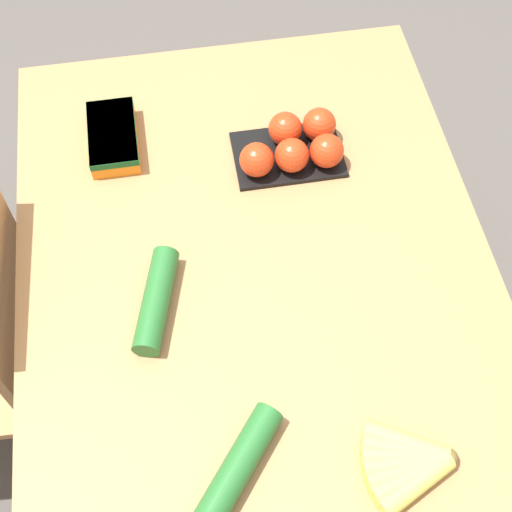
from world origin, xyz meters
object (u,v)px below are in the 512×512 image
banana_bunch (409,463)px  cucumber_near (239,465)px  carrot_bag (113,136)px  tomato_pack (295,145)px  cucumber_far (156,300)px

banana_bunch → cucumber_near: bearing=81.4°
carrot_bag → tomato_pack: bearing=-104.8°
carrot_bag → cucumber_near: bearing=-167.7°
cucumber_far → banana_bunch: bearing=-134.1°
banana_bunch → cucumber_near: cucumber_near is taller
banana_bunch → carrot_bag: (0.81, 0.45, 0.01)m
tomato_pack → cucumber_far: bearing=134.3°
tomato_pack → carrot_bag: tomato_pack is taller
carrot_bag → cucumber_far: 0.43m
banana_bunch → carrot_bag: bearing=29.1°
carrot_bag → cucumber_far: (-0.43, -0.06, -0.00)m
cucumber_far → cucumber_near: bearing=-162.1°
banana_bunch → cucumber_near: 0.29m
banana_bunch → cucumber_far: 0.55m
tomato_pack → carrot_bag: bearing=75.2°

